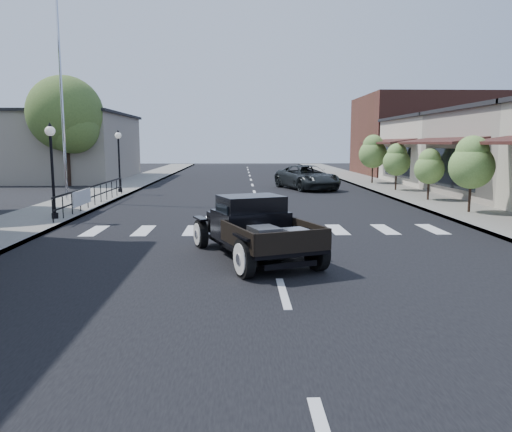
{
  "coord_description": "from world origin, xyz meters",
  "views": [
    {
      "loc": [
        -0.81,
        -12.24,
        2.87
      ],
      "look_at": [
        -0.41,
        0.54,
        1.0
      ],
      "focal_mm": 35.0,
      "sensor_mm": 36.0,
      "label": 1
    }
  ],
  "objects": [
    {
      "name": "small_tree_b",
      "position": [
        8.3,
        7.21,
        1.6
      ],
      "size": [
        1.75,
        1.75,
        2.91
      ],
      "primitive_type": null,
      "color": "#60883E",
      "rests_on": "sidewalk_right"
    },
    {
      "name": "sidewalk_left",
      "position": [
        -8.5,
        15.0,
        0.07
      ],
      "size": [
        3.0,
        80.0,
        0.15
      ],
      "primitive_type": "cube",
      "color": "gray",
      "rests_on": "ground"
    },
    {
      "name": "lamp_post_c",
      "position": [
        -7.6,
        16.0,
        1.88
      ],
      "size": [
        0.36,
        0.36,
        3.45
      ],
      "primitive_type": null,
      "color": "black",
      "rests_on": "sidewalk_left"
    },
    {
      "name": "storefront_far",
      "position": [
        15.0,
        22.0,
        2.25
      ],
      "size": [
        10.0,
        9.0,
        4.5
      ],
      "primitive_type": "cube",
      "color": "beige",
      "rests_on": "ground"
    },
    {
      "name": "sidewalk_right",
      "position": [
        8.5,
        15.0,
        0.07
      ],
      "size": [
        3.0,
        80.0,
        0.15
      ],
      "primitive_type": "cube",
      "color": "gray",
      "rests_on": "ground"
    },
    {
      "name": "road_markings",
      "position": [
        0.0,
        10.0,
        0.0
      ],
      "size": [
        12.0,
        60.0,
        0.06
      ],
      "primitive_type": null,
      "color": "silver",
      "rests_on": "ground"
    },
    {
      "name": "second_car",
      "position": [
        3.34,
        18.74,
        0.75
      ],
      "size": [
        4.05,
        5.88,
        1.49
      ],
      "primitive_type": "imported",
      "rotation": [
        0.0,
        0.0,
        0.32
      ],
      "color": "black",
      "rests_on": "ground"
    },
    {
      "name": "small_tree_d",
      "position": [
        8.3,
        16.71,
        1.46
      ],
      "size": [
        1.57,
        1.57,
        2.61
      ],
      "primitive_type": null,
      "color": "#60883E",
      "rests_on": "sidewalk_right"
    },
    {
      "name": "low_building_left",
      "position": [
        -15.0,
        28.0,
        2.5
      ],
      "size": [
        10.0,
        12.0,
        5.0
      ],
      "primitive_type": "cube",
      "color": "gray",
      "rests_on": "ground"
    },
    {
      "name": "railing",
      "position": [
        -7.3,
        10.0,
        0.65
      ],
      "size": [
        0.08,
        10.0,
        1.0
      ],
      "primitive_type": null,
      "color": "black",
      "rests_on": "sidewalk_left"
    },
    {
      "name": "flagpole",
      "position": [
        -9.2,
        12.0,
        5.84
      ],
      "size": [
        0.12,
        0.12,
        11.39
      ],
      "primitive_type": "cylinder",
      "color": "silver",
      "rests_on": "sidewalk_left"
    },
    {
      "name": "hotrod_pickup",
      "position": [
        -0.48,
        -0.06,
        0.81
      ],
      "size": [
        3.68,
        5.11,
        1.61
      ],
      "primitive_type": null,
      "rotation": [
        0.0,
        0.0,
        0.36
      ],
      "color": "black",
      "rests_on": "ground"
    },
    {
      "name": "lamp_post_b",
      "position": [
        -7.6,
        6.0,
        1.88
      ],
      "size": [
        0.36,
        0.36,
        3.45
      ],
      "primitive_type": null,
      "color": "black",
      "rests_on": "sidewalk_left"
    },
    {
      "name": "road",
      "position": [
        0.0,
        15.0,
        0.01
      ],
      "size": [
        14.0,
        80.0,
        0.02
      ],
      "primitive_type": "cube",
      "color": "black",
      "rests_on": "ground"
    },
    {
      "name": "small_tree_c",
      "position": [
        8.3,
        11.6,
        1.34
      ],
      "size": [
        1.43,
        1.43,
        2.38
      ],
      "primitive_type": null,
      "color": "#60883E",
      "rests_on": "sidewalk_right"
    },
    {
      "name": "far_building_right",
      "position": [
        15.5,
        32.0,
        3.5
      ],
      "size": [
        11.0,
        10.0,
        7.0
      ],
      "primitive_type": "cube",
      "color": "brown",
      "rests_on": "ground"
    },
    {
      "name": "ground",
      "position": [
        0.0,
        0.0,
        0.0
      ],
      "size": [
        120.0,
        120.0,
        0.0
      ],
      "primitive_type": "plane",
      "color": "black",
      "rests_on": "ground"
    },
    {
      "name": "big_tree_far",
      "position": [
        -12.5,
        22.0,
        3.66
      ],
      "size": [
        4.99,
        4.99,
        7.33
      ],
      "primitive_type": null,
      "color": "#476129",
      "rests_on": "ground"
    },
    {
      "name": "small_tree_e",
      "position": [
        8.3,
        22.0,
        1.74
      ],
      "size": [
        1.91,
        1.91,
        3.18
      ],
      "primitive_type": null,
      "color": "#60883E",
      "rests_on": "sidewalk_right"
    },
    {
      "name": "banner",
      "position": [
        -7.22,
        8.0,
        0.45
      ],
      "size": [
        0.04,
        2.2,
        0.6
      ],
      "primitive_type": null,
      "color": "silver",
      "rests_on": "sidewalk_left"
    }
  ]
}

